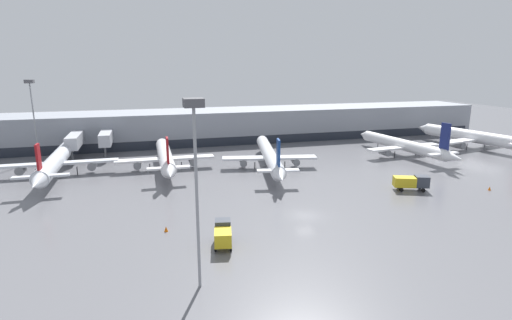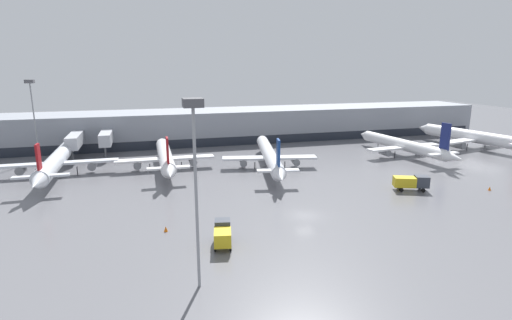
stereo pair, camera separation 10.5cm
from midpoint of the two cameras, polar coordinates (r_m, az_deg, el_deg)
name	(u,v)px [view 1 (the left image)]	position (r m, az deg, el deg)	size (l,w,h in m)	color
ground_plane	(305,215)	(59.46, 6.95, -7.88)	(320.00, 320.00, 0.00)	slate
terminal_building	(222,125)	(116.15, -4.95, 4.94)	(160.00, 28.32, 9.00)	gray
parked_jet_0	(269,156)	(85.01, 1.90, 0.65)	(20.22, 38.37, 8.74)	silver
parked_jet_1	(404,145)	(102.37, 20.39, 1.99)	(20.29, 34.06, 9.62)	white
parked_jet_2	(56,161)	(88.51, -26.64, -0.09)	(23.23, 37.94, 8.86)	silver
parked_jet_4	(165,157)	(85.69, -12.88, 0.47)	(20.35, 33.18, 8.81)	white
parked_jet_5	(475,137)	(119.76, 28.75, 2.90)	(23.42, 36.08, 9.31)	white
service_truck_0	(411,182)	(75.07, 21.27, -2.91)	(6.23, 4.04, 2.67)	gold
service_truck_1	(223,233)	(49.33, -4.81, -10.42)	(2.80, 4.89, 2.83)	gold
traffic_cone_0	(490,188)	(81.54, 30.36, -3.52)	(0.51, 0.51, 0.67)	orange
traffic_cone_1	(166,229)	(54.85, -12.78, -9.58)	(0.52, 0.52, 0.73)	orange
apron_light_mast_0	(195,142)	(36.86, -8.81, 2.58)	(1.80, 1.80, 18.61)	gray
apron_light_mast_1	(31,97)	(103.84, -29.46, 7.83)	(1.80, 1.80, 18.36)	gray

